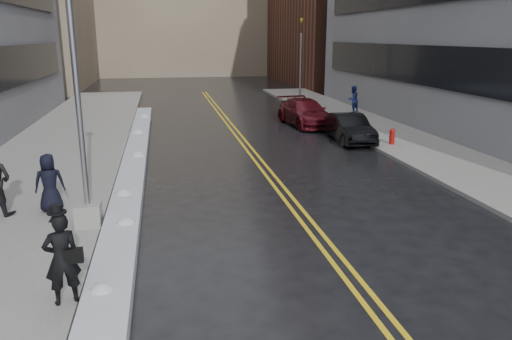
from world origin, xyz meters
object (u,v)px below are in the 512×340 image
car_black (349,128)px  car_maroon (305,112)px  pedestrian_fedora (62,259)px  traffic_signal (301,59)px  pedestrian_c (49,183)px  fire_hydrant (392,136)px  pedestrian_east (353,99)px  lamppost (81,136)px

car_black → car_maroon: 4.95m
pedestrian_fedora → car_black: size_ratio=0.43×
traffic_signal → pedestrian_c: size_ratio=3.62×
car_black → pedestrian_fedora: bearing=-126.8°
fire_hydrant → car_maroon: bearing=109.8°
pedestrian_c → car_black: (11.98, 8.12, -0.31)m
fire_hydrant → pedestrian_east: 9.67m
fire_hydrant → pedestrian_fedora: size_ratio=0.41×
pedestrian_fedora → car_maroon: (9.90, 18.39, -0.29)m
lamppost → car_black: bearing=41.3°
lamppost → pedestrian_c: (-1.18, 1.36, -1.56)m
pedestrian_fedora → lamppost: bearing=-108.2°
traffic_signal → pedestrian_fedora: size_ratio=3.40×
car_black → pedestrian_east: bearing=69.3°
lamppost → pedestrian_c: bearing=131.0°
pedestrian_fedora → car_maroon: size_ratio=0.35×
pedestrian_fedora → pedestrian_c: bearing=-96.2°
pedestrian_c → car_maroon: 17.16m
pedestrian_fedora → pedestrian_c: pedestrian_fedora is taller
traffic_signal → pedestrian_fedora: 28.62m
traffic_signal → car_maroon: size_ratio=1.18×
fire_hydrant → pedestrian_c: 15.03m
fire_hydrant → traffic_signal: traffic_signal is taller
fire_hydrant → pedestrian_c: (-13.48, -6.64, 0.43)m
fire_hydrant → pedestrian_c: pedestrian_c is taller
lamppost → pedestrian_east: size_ratio=4.43×
car_black → pedestrian_c: bearing=-144.3°
lamppost → traffic_signal: 24.98m
lamppost → pedestrian_east: lamppost is taller
pedestrian_c → pedestrian_east: pedestrian_east is taller
pedestrian_east → car_black: bearing=38.2°
pedestrian_fedora → pedestrian_c: (-1.28, 5.38, -0.05)m
traffic_signal → car_maroon: (-1.80, -7.62, -2.66)m
lamppost → pedestrian_east: (14.09, 17.50, -1.52)m
lamppost → pedestrian_fedora: lamppost is taller
pedestrian_c → car_maroon: (11.19, 13.01, -0.24)m
lamppost → car_black: (10.80, 9.49, -1.86)m
fire_hydrant → pedestrian_fedora: pedestrian_fedora is taller
pedestrian_fedora → car_maroon: pedestrian_fedora is taller
pedestrian_east → pedestrian_fedora: bearing=27.5°
traffic_signal → pedestrian_fedora: bearing=-114.2°
pedestrian_east → car_black: 8.66m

